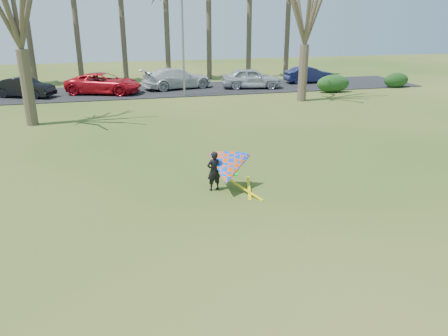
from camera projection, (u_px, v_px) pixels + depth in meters
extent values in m
plane|color=#1C480F|center=(240.00, 223.00, 13.24)|extent=(100.00, 100.00, 0.00)
cube|color=black|center=(155.00, 91.00, 36.06)|extent=(46.00, 7.00, 0.06)
cylinder|color=#4A3D2C|center=(28.00, 33.00, 37.70)|extent=(0.48, 0.48, 9.00)
cylinder|color=#493A2B|center=(76.00, 28.00, 38.52)|extent=(0.48, 0.48, 9.70)
cylinder|color=#47382A|center=(122.00, 24.00, 39.35)|extent=(0.48, 0.48, 10.40)
cylinder|color=#4C3D2D|center=(167.00, 31.00, 40.52)|extent=(0.48, 0.48, 9.00)
cylinder|color=brown|center=(209.00, 27.00, 41.35)|extent=(0.48, 0.48, 9.70)
cylinder|color=#4A3B2C|center=(249.00, 23.00, 42.17)|extent=(0.48, 0.48, 10.40)
cylinder|color=#46392A|center=(287.00, 30.00, 43.35)|extent=(0.48, 0.48, 9.00)
cylinder|color=#4B3D2D|center=(27.00, 88.00, 24.35)|extent=(0.64, 0.64, 4.20)
cylinder|color=brown|center=(303.00, 73.00, 31.37)|extent=(0.64, 0.64, 3.99)
cylinder|color=gray|center=(183.00, 43.00, 32.47)|extent=(0.16, 0.16, 8.00)
ellipsoid|color=#183E16|center=(333.00, 84.00, 35.29)|extent=(2.82, 1.28, 1.41)
ellipsoid|color=#153714|center=(396.00, 80.00, 37.62)|extent=(2.26, 1.06, 1.26)
imported|color=black|center=(24.00, 87.00, 32.83)|extent=(4.70, 3.29, 1.47)
imported|color=red|center=(104.00, 83.00, 34.33)|extent=(6.36, 4.48, 1.61)
imported|color=silver|center=(177.00, 78.00, 36.72)|extent=(6.29, 3.76, 1.71)
imported|color=#ABAFB9|center=(251.00, 78.00, 36.88)|extent=(5.24, 2.89, 1.69)
imported|color=#181B48|center=(309.00, 75.00, 39.83)|extent=(4.45, 1.64, 1.46)
imported|color=black|center=(214.00, 171.00, 15.54)|extent=(0.60, 0.47, 1.45)
cone|color=#0548F2|center=(228.00, 169.00, 15.37)|extent=(2.13, 2.39, 2.02)
cube|color=#0CBF19|center=(232.00, 171.00, 15.34)|extent=(0.62, 0.60, 0.24)
cube|color=yellow|center=(245.00, 193.00, 15.46)|extent=(0.85, 1.66, 0.28)
cube|color=yellow|center=(249.00, 190.00, 15.69)|extent=(0.56, 1.76, 0.22)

